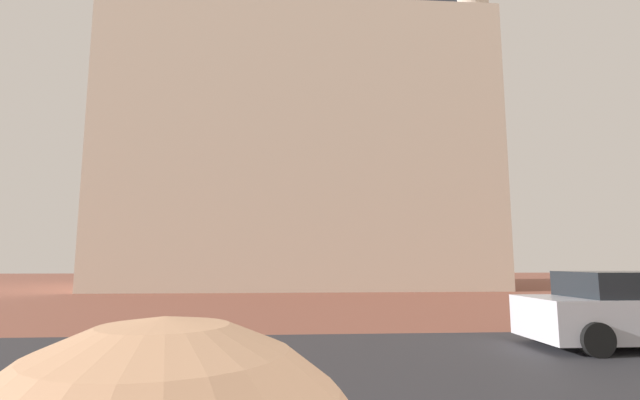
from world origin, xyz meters
The scene contains 4 objects.
ground_plane centered at (0.00, 10.00, 0.00)m, with size 120.00×120.00×0.00m, color brown.
street_asphalt_strip centered at (0.00, 7.63, 0.00)m, with size 120.00×7.58×0.00m, color #2D2D33.
landmark_building centered at (-0.17, 32.90, 11.17)m, with size 25.25×13.91×38.91m.
car_silver centered at (5.92, 9.30, 0.74)m, with size 4.22×2.05×1.54m.
Camera 1 is at (-1.20, 0.11, 1.75)m, focal length 25.48 mm.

